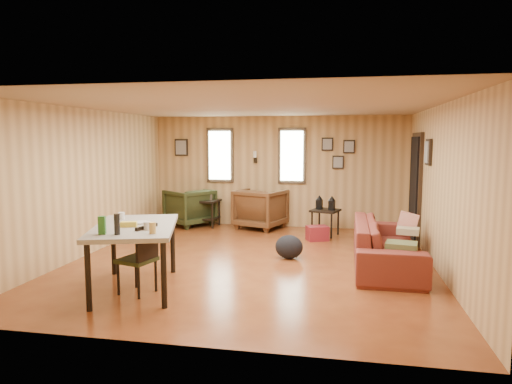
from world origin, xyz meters
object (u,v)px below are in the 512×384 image
sofa (387,236)px  recliner_brown (261,207)px  dining_table (135,231)px  end_table (206,208)px  side_table (325,208)px  recliner_green (190,205)px

sofa → recliner_brown: recliner_brown is taller
recliner_brown → dining_table: (-0.84, -4.26, 0.29)m
recliner_brown → end_table: 1.23m
recliner_brown → side_table: (1.39, -0.48, 0.08)m
recliner_green → end_table: (0.38, -0.02, -0.04)m
recliner_green → end_table: 0.38m
end_table → side_table: 2.66m
recliner_brown → side_table: size_ratio=1.17×
recliner_green → side_table: 3.04m
side_table → dining_table: 4.39m
sofa → side_table: size_ratio=2.94×
sofa → end_table: bearing=55.2°
recliner_brown → recliner_green: size_ratio=1.05×
recliner_green → end_table: size_ratio=1.24×
recliner_brown → end_table: (-1.23, 0.01, -0.07)m
end_table → side_table: (2.61, -0.49, 0.14)m
sofa → dining_table: bearing=118.5°
sofa → dining_table: dining_table is taller
recliner_green → sofa: bearing=92.5°
sofa → recliner_green: (-3.98, 2.60, -0.01)m
sofa → recliner_brown: 3.50m
end_table → dining_table: dining_table is taller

